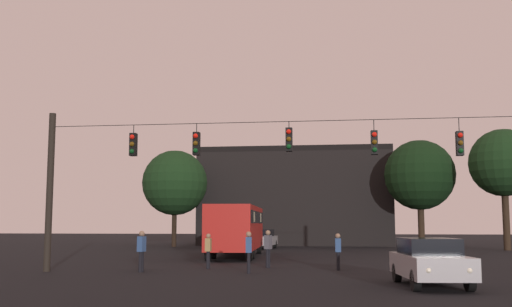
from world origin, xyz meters
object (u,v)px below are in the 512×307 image
(pedestrian_crossing_left, at_px, (142,249))
(tree_right_far, at_px, (420,175))
(tree_behind_building, at_px, (503,163))
(car_near_right, at_px, (430,261))
(car_far_left, at_px, (262,239))
(pedestrian_crossing_center, at_px, (249,250))
(pedestrian_trailing, at_px, (268,246))
(city_bus, at_px, (237,226))
(pedestrian_near_bus, at_px, (141,249))
(pedestrian_crossing_right, at_px, (208,249))
(tree_left_silhouette, at_px, (175,183))
(pedestrian_far_side, at_px, (338,250))

(pedestrian_crossing_left, xyz_separation_m, tree_right_far, (15.21, 25.79, 5.06))
(pedestrian_crossing_left, bearing_deg, tree_behind_building, 46.63)
(tree_behind_building, height_order, tree_right_far, tree_behind_building)
(car_near_right, bearing_deg, car_far_left, 107.74)
(pedestrian_crossing_center, bearing_deg, pedestrian_trailing, 82.60)
(city_bus, distance_m, pedestrian_crossing_center, 12.28)
(car_far_left, bearing_deg, pedestrian_trailing, -82.19)
(pedestrian_crossing_center, xyz_separation_m, tree_right_far, (10.37, 26.96, 5.03))
(pedestrian_near_bus, bearing_deg, car_far_left, 84.72)
(pedestrian_crossing_center, relative_size, pedestrian_trailing, 0.99)
(city_bus, height_order, pedestrian_trailing, city_bus)
(tree_behind_building, relative_size, tree_right_far, 1.03)
(pedestrian_crossing_left, height_order, tree_behind_building, tree_behind_building)
(car_far_left, bearing_deg, car_near_right, -72.26)
(car_near_right, distance_m, pedestrian_crossing_left, 12.49)
(pedestrian_crossing_center, xyz_separation_m, tree_behind_building, (16.10, 23.34, 5.60))
(pedestrian_crossing_left, relative_size, tree_behind_building, 0.18)
(pedestrian_crossing_right, relative_size, tree_left_silhouette, 0.18)
(pedestrian_trailing, height_order, pedestrian_far_side, pedestrian_trailing)
(car_far_left, relative_size, pedestrian_crossing_left, 2.72)
(car_near_right, relative_size, pedestrian_crossing_left, 2.74)
(pedestrian_trailing, xyz_separation_m, tree_left_silhouette, (-10.85, 23.56, 4.55))
(tree_right_far, bearing_deg, tree_left_silhouette, -179.45)
(pedestrian_crossing_left, relative_size, tree_right_far, 0.18)
(pedestrian_trailing, bearing_deg, tree_left_silhouette, 114.72)
(car_far_left, bearing_deg, pedestrian_crossing_center, -84.26)
(car_near_right, xyz_separation_m, pedestrian_far_side, (-2.90, 6.33, 0.08))
(tree_right_far, bearing_deg, pedestrian_crossing_right, -116.87)
(pedestrian_near_bus, distance_m, tree_right_far, 31.11)
(pedestrian_crossing_center, height_order, pedestrian_near_bus, pedestrian_near_bus)
(tree_behind_building, bearing_deg, city_bus, -148.60)
(pedestrian_crossing_left, xyz_separation_m, pedestrian_crossing_right, (2.69, 1.08, -0.05))
(tree_left_silhouette, bearing_deg, pedestrian_crossing_right, -71.32)
(pedestrian_trailing, xyz_separation_m, pedestrian_far_side, (3.14, -1.05, -0.08))
(pedestrian_trailing, height_order, tree_behind_building, tree_behind_building)
(car_far_left, bearing_deg, tree_left_silhouette, 157.05)
(car_near_right, bearing_deg, pedestrian_crossing_center, 147.15)
(pedestrian_far_side, bearing_deg, city_bus, 121.62)
(pedestrian_crossing_center, relative_size, pedestrian_near_bus, 0.99)
(pedestrian_crossing_right, bearing_deg, tree_right_far, 63.13)
(car_near_right, relative_size, pedestrian_crossing_right, 2.89)
(tree_left_silhouette, bearing_deg, tree_behind_building, -7.36)
(car_far_left, bearing_deg, city_bus, -90.73)
(city_bus, xyz_separation_m, tree_left_silhouette, (-7.94, 14.77, 3.64))
(pedestrian_crossing_center, xyz_separation_m, pedestrian_crossing_right, (-2.14, 2.26, -0.08))
(tree_behind_building, bearing_deg, pedestrian_far_side, -120.64)
(car_near_right, height_order, car_far_left, same)
(city_bus, height_order, tree_left_silhouette, tree_left_silhouette)
(pedestrian_crossing_center, bearing_deg, car_far_left, 95.74)
(car_near_right, bearing_deg, pedestrian_near_bus, 158.68)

